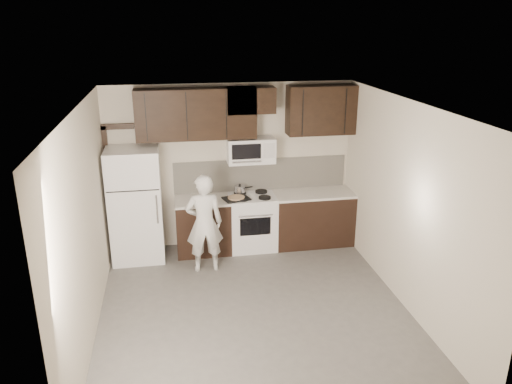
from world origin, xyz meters
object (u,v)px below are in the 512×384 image
object	(u,v)px
stove	(252,222)
refrigerator	(136,205)
microwave	(251,150)
person	(204,223)

from	to	relation	value
stove	refrigerator	bearing A→B (deg)	-178.49
stove	microwave	distance (m)	1.20
stove	refrigerator	size ratio (longest dim) A/B	0.52
microwave	refrigerator	bearing A→B (deg)	-174.85
refrigerator	stove	bearing A→B (deg)	1.51
stove	person	xyz separation A→B (m)	(-0.84, -0.65, 0.30)
stove	microwave	size ratio (longest dim) A/B	1.24
stove	microwave	world-z (taller)	microwave
microwave	person	distance (m)	1.44
refrigerator	person	xyz separation A→B (m)	(1.01, -0.61, -0.14)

